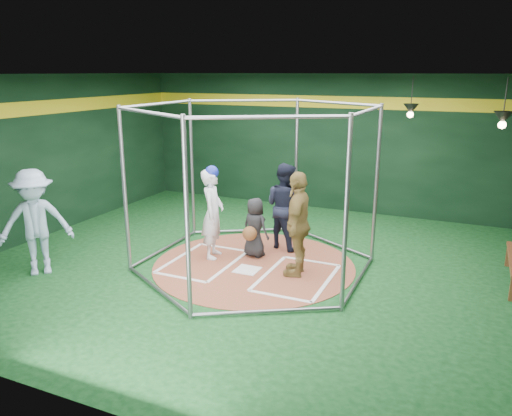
% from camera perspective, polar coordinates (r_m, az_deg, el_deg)
% --- Properties ---
extents(room_shell, '(10.10, 9.10, 3.53)m').
position_cam_1_polar(room_shell, '(9.01, -0.24, 3.87)').
color(room_shell, '#0C3814').
rests_on(room_shell, ground).
extents(clay_disc, '(3.80, 3.80, 0.01)m').
position_cam_1_polar(clay_disc, '(9.51, -0.25, -6.51)').
color(clay_disc, '#984E37').
rests_on(clay_disc, ground).
extents(home_plate, '(0.43, 0.43, 0.01)m').
position_cam_1_polar(home_plate, '(9.25, -1.01, -7.08)').
color(home_plate, white).
rests_on(home_plate, clay_disc).
extents(batter_box_left, '(1.17, 1.77, 0.01)m').
position_cam_1_polar(batter_box_left, '(9.71, -6.01, -6.07)').
color(batter_box_left, white).
rests_on(batter_box_left, clay_disc).
extents(batter_box_right, '(1.17, 1.77, 0.01)m').
position_cam_1_polar(batter_box_right, '(8.97, 4.69, -7.89)').
color(batter_box_right, white).
rests_on(batter_box_right, clay_disc).
extents(batting_cage, '(4.05, 4.67, 3.00)m').
position_cam_1_polar(batting_cage, '(9.06, -0.26, 2.29)').
color(batting_cage, gray).
rests_on(batting_cage, ground).
extents(pendant_lamp_near, '(0.34, 0.34, 0.90)m').
position_cam_1_polar(pendant_lamp_near, '(11.77, 17.27, 10.74)').
color(pendant_lamp_near, black).
rests_on(pendant_lamp_near, room_shell).
extents(pendant_lamp_far, '(0.34, 0.34, 0.90)m').
position_cam_1_polar(pendant_lamp_far, '(10.09, 26.39, 9.19)').
color(pendant_lamp_far, black).
rests_on(pendant_lamp_far, room_shell).
extents(batter_figure, '(0.56, 0.72, 1.83)m').
position_cam_1_polar(batter_figure, '(9.66, -4.98, -0.50)').
color(batter_figure, white).
rests_on(batter_figure, clay_disc).
extents(visitor_leopard, '(0.63, 1.16, 1.88)m').
position_cam_1_polar(visitor_leopard, '(8.83, 4.82, -1.80)').
color(visitor_leopard, tan).
rests_on(visitor_leopard, clay_disc).
extents(catcher_figure, '(0.65, 0.64, 1.18)m').
position_cam_1_polar(catcher_figure, '(9.74, -0.16, -2.28)').
color(catcher_figure, black).
rests_on(catcher_figure, clay_disc).
extents(umpire, '(1.03, 0.92, 1.77)m').
position_cam_1_polar(umpire, '(10.18, 3.28, 0.24)').
color(umpire, black).
rests_on(umpire, clay_disc).
extents(bystander_blue, '(1.38, 1.38, 1.92)m').
position_cam_1_polar(bystander_blue, '(9.68, -23.91, -1.52)').
color(bystander_blue, '#9AB3CC').
rests_on(bystander_blue, ground).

